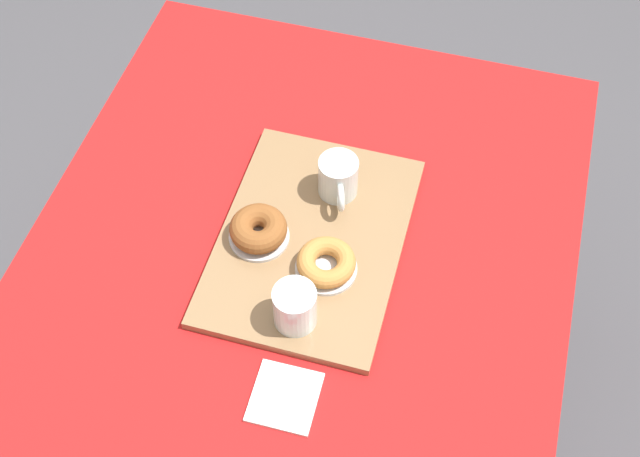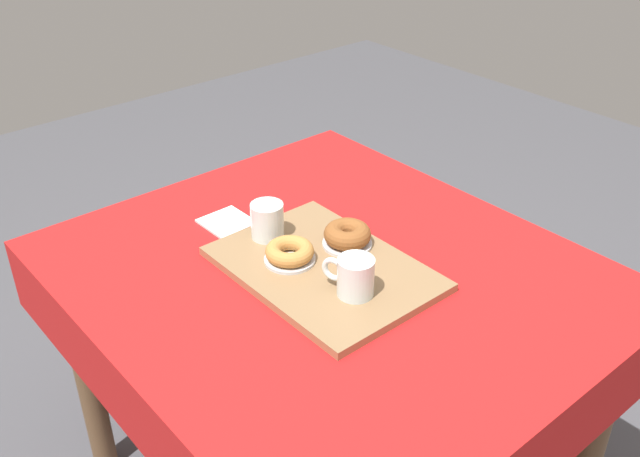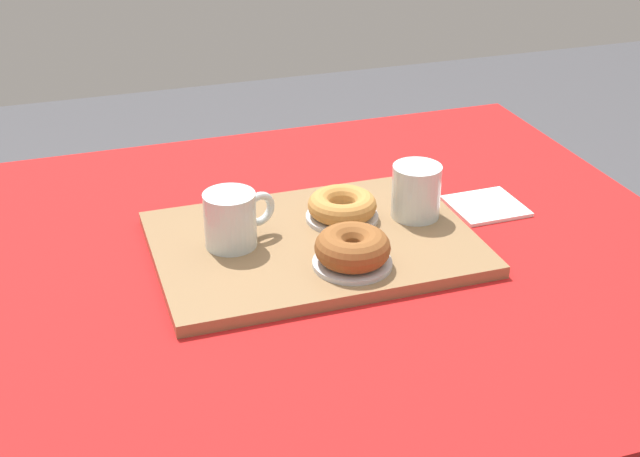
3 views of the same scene
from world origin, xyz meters
name	(u,v)px [view 3 (image 3 of 3)]	position (x,y,z in m)	size (l,w,h in m)	color
dining_table	(318,307)	(0.00, 0.00, 0.64)	(1.15, 1.01, 0.73)	red
serving_tray	(312,244)	(0.00, 0.02, 0.74)	(0.47, 0.33, 0.02)	olive
tea_mug_left	(232,221)	(-0.12, 0.04, 0.79)	(0.11, 0.08, 0.08)	silver
water_glass_near	(416,194)	(0.17, 0.04, 0.79)	(0.08, 0.08, 0.08)	silver
donut_plate_left	(342,217)	(0.06, 0.06, 0.75)	(0.11, 0.11, 0.01)	silver
sugar_donut_left	(342,205)	(0.06, 0.06, 0.78)	(0.11, 0.11, 0.03)	#BC7F3D
donut_plate_right	(352,263)	(0.03, -0.08, 0.75)	(0.11, 0.11, 0.01)	silver
sugar_donut_right	(353,247)	(0.03, -0.08, 0.78)	(0.11, 0.11, 0.04)	brown
paper_napkin	(486,206)	(0.31, 0.06, 0.74)	(0.11, 0.11, 0.01)	white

